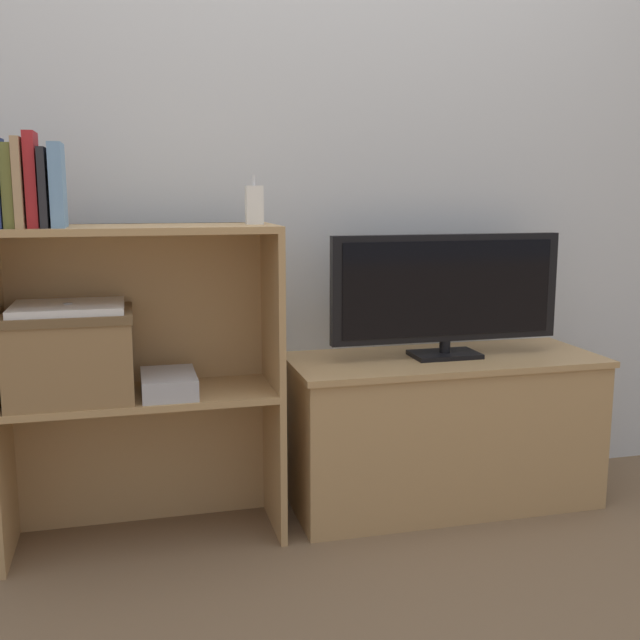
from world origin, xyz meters
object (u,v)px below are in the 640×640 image
Objects in this scene: book_charcoal at (45,188)px; laptop at (68,307)px; baby_monitor at (254,205)px; tv at (447,291)px; book_crimson at (33,180)px; book_tan at (20,183)px; book_skyblue at (58,185)px; tv_stand at (442,429)px; magazine_stack at (169,384)px; book_olive at (10,186)px; storage_basket_left at (71,351)px.

laptop is (0.04, 0.04, -0.33)m from book_charcoal.
book_charcoal reaches higher than baby_monitor.
book_crimson is (-1.24, -0.10, 0.35)m from tv.
book_tan is 0.09m from book_skyblue.
book_tan is 0.03m from book_crimson.
laptop is (-1.17, -0.06, 0.47)m from tv_stand.
magazine_stack is at bearing -172.95° from baby_monitor.
laptop is at bearing 29.51° from book_crimson.
tv is 5.47× the size of baby_monitor.
magazine_stack is (0.39, 0.02, -0.57)m from book_olive.
book_olive is 0.66m from baby_monitor.
book_tan is at bearing -176.77° from magazine_stack.
book_charcoal is 1.47× the size of baby_monitor.
baby_monitor is 0.41× the size of storage_basket_left.
book_crimson is 0.83× the size of laptop.
tv_stand is 4.39× the size of book_tan.
tv_stand is 1.32× the size of tv.
book_crimson is at bearing -150.49° from laptop.
book_charcoal is at bearing -135.47° from laptop.
magazine_stack is at bearing 3.01° from book_olive.
book_tan is 1.05× the size of book_skyblue.
tv_stand is 1.43m from book_skyblue.
laptop is at bearing 0.00° from storage_basket_left.
book_olive is at bearing 180.00° from book_skyblue.
tv reaches higher than storage_basket_left.
book_skyblue is 0.64× the size of storage_basket_left.
book_charcoal is at bearing 180.00° from book_skyblue.
tv is at bearing 4.68° from book_skyblue.
tv is at bearing 4.34° from book_tan.
tv is 3.42× the size of magazine_stack.
book_skyblue is (-1.17, -0.10, 0.34)m from tv.
book_olive is 0.72× the size of laptop.
tv_stand is at bearing 2.90° from storage_basket_left.
baby_monitor is at bearing 5.67° from book_skyblue.
book_charcoal is at bearing -175.45° from tv.
tv is 0.70m from baby_monitor.
book_tan is 0.67× the size of storage_basket_left.
book_skyblue is at bearing -175.32° from tv.
tv_stand is 0.47m from tv.
laptop is 1.33× the size of magazine_stack.
book_tan is (0.03, 0.00, 0.01)m from book_olive.
tv_stand is 4.70× the size of book_olive.
book_olive reaches higher than magazine_stack.
storage_basket_left is at bearing 44.53° from book_charcoal.
book_skyblue is at bearing -97.84° from storage_basket_left.
baby_monitor reaches higher than tv_stand.
book_skyblue is at bearing -0.00° from book_tan.
book_olive is at bearing -180.00° from book_tan.
storage_basket_left is at bearing 176.20° from magazine_stack.
book_olive is at bearing -162.98° from laptop.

